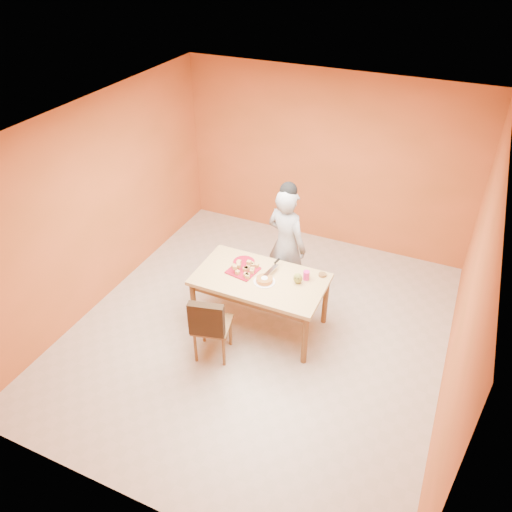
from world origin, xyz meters
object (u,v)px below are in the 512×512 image
at_px(dining_chair, 211,324).
at_px(egg_ornament, 298,278).
at_px(dining_table, 260,284).
at_px(red_dinner_plate, 244,262).
at_px(person, 286,245).
at_px(checker_tin, 322,275).
at_px(magenta_glass, 306,275).
at_px(pastry_platter, 243,270).
at_px(sponge_cake, 264,280).

distance_m(dining_chair, egg_ornament, 1.16).
distance_m(dining_table, red_dinner_plate, 0.39).
height_order(person, checker_tin, person).
bearing_deg(red_dinner_plate, magenta_glass, -0.18).
distance_m(dining_chair, pastry_platter, 0.81).
distance_m(person, magenta_glass, 0.68).
height_order(dining_chair, sponge_cake, dining_chair).
bearing_deg(dining_chair, magenta_glass, 34.32).
height_order(red_dinner_plate, egg_ornament, egg_ornament).
bearing_deg(sponge_cake, person, 91.33).
relative_size(dining_chair, red_dinner_plate, 3.36).
relative_size(dining_table, egg_ornament, 11.41).
distance_m(person, sponge_cake, 0.77).
bearing_deg(checker_tin, person, 149.82).
height_order(sponge_cake, checker_tin, sponge_cake).
bearing_deg(person, checker_tin, 168.09).
xyz_separation_m(sponge_cake, magenta_glass, (0.44, 0.26, 0.02)).
bearing_deg(dining_chair, person, 61.75).
height_order(person, pastry_platter, person).
bearing_deg(magenta_glass, checker_tin, 42.34).
bearing_deg(checker_tin, pastry_platter, -161.56).
xyz_separation_m(sponge_cake, checker_tin, (0.60, 0.41, -0.02)).
relative_size(person, sponge_cake, 8.25).
distance_m(dining_chair, sponge_cake, 0.82).
xyz_separation_m(dining_table, pastry_platter, (-0.25, 0.04, 0.10)).
height_order(person, sponge_cake, person).
bearing_deg(magenta_glass, red_dinner_plate, 179.82).
bearing_deg(checker_tin, dining_table, -152.76).
relative_size(dining_table, pastry_platter, 4.82).
bearing_deg(magenta_glass, egg_ornament, -120.73).
bearing_deg(pastry_platter, dining_chair, -94.41).
bearing_deg(pastry_platter, person, 64.91).
xyz_separation_m(dining_chair, pastry_platter, (0.06, 0.75, 0.29)).
bearing_deg(checker_tin, magenta_glass, -137.66).
xyz_separation_m(dining_chair, egg_ornament, (0.76, 0.80, 0.35)).
bearing_deg(magenta_glass, pastry_platter, -167.96).
distance_m(egg_ornament, magenta_glass, 0.13).
bearing_deg(dining_chair, sponge_cake, 45.70).
bearing_deg(pastry_platter, sponge_cake, -16.53).
xyz_separation_m(dining_chair, red_dinner_plate, (-0.01, 0.92, 0.29)).
height_order(person, egg_ornament, person).
bearing_deg(magenta_glass, sponge_cake, -149.13).
relative_size(dining_chair, checker_tin, 9.50).
relative_size(person, magenta_glass, 14.57).
relative_size(red_dinner_plate, magenta_glass, 2.42).
bearing_deg(dining_table, egg_ornament, 11.23).
bearing_deg(sponge_cake, red_dinner_plate, 146.33).
distance_m(dining_chair, checker_tin, 1.48).
xyz_separation_m(red_dinner_plate, checker_tin, (1.00, 0.14, 0.01)).
bearing_deg(sponge_cake, egg_ornament, 21.75).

